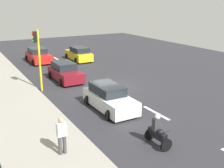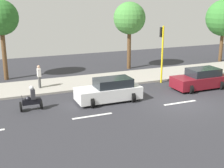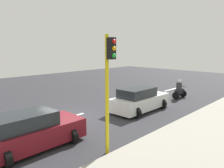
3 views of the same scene
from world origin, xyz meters
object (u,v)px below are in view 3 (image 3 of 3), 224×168
(car_white, at_px, (139,100))
(car_maroon, at_px, (31,131))
(motorcycle, at_px, (179,91))
(traffic_light_corner, at_px, (109,78))

(car_white, bearing_deg, car_maroon, -89.24)
(car_maroon, height_order, car_white, same)
(motorcycle, relative_size, traffic_light_corner, 0.34)
(motorcycle, bearing_deg, traffic_light_corner, -76.67)
(car_white, height_order, traffic_light_corner, traffic_light_corner)
(traffic_light_corner, bearing_deg, motorcycle, 103.33)
(car_white, bearing_deg, traffic_light_corner, -63.93)
(car_white, distance_m, motorcycle, 4.99)
(car_maroon, distance_m, car_white, 7.35)
(car_white, height_order, motorcycle, motorcycle)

